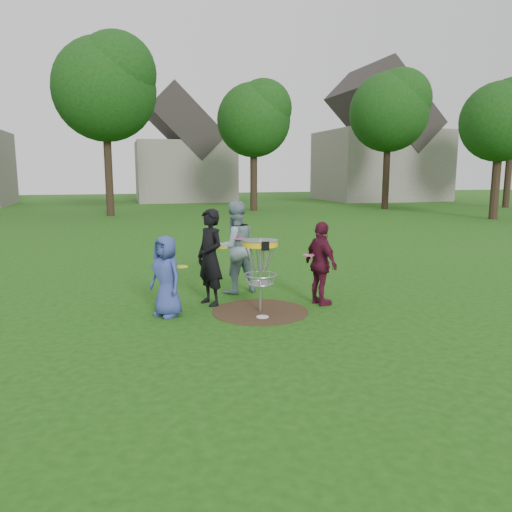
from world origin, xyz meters
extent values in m
plane|color=#19470F|center=(0.00, 0.00, 0.00)|extent=(100.00, 100.00, 0.00)
cylinder|color=#47331E|center=(0.00, 0.00, 0.00)|extent=(1.80, 1.80, 0.01)
imported|color=#33428E|center=(-1.69, 0.18, 0.73)|extent=(0.78, 0.85, 1.46)
imported|color=black|center=(-0.80, 0.75, 0.94)|extent=(0.68, 0.80, 1.87)
imported|color=#7A949E|center=(-0.12, 1.58, 0.98)|extent=(1.10, 0.94, 1.96)
imported|color=#521227|center=(1.27, 0.18, 0.81)|extent=(0.58, 1.01, 1.63)
cylinder|color=silver|center=(-0.06, -0.38, 0.01)|extent=(0.22, 0.22, 0.02)
cylinder|color=#9EA0A5|center=(0.00, 0.00, 0.69)|extent=(0.05, 0.05, 1.38)
cylinder|color=yellow|center=(0.00, 0.00, 1.28)|extent=(0.64, 0.64, 0.10)
cylinder|color=#9EA0A5|center=(0.00, 0.00, 1.34)|extent=(0.66, 0.66, 0.01)
cube|color=black|center=(0.00, -0.33, 1.28)|extent=(0.14, 0.02, 0.16)
torus|color=#9EA0A5|center=(0.00, 0.00, 0.70)|extent=(0.62, 0.62, 0.02)
torus|color=#9EA0A5|center=(0.00, 0.00, 0.54)|extent=(0.50, 0.50, 0.02)
cylinder|color=#9EA0A5|center=(0.00, 0.00, 0.53)|extent=(0.44, 0.44, 0.01)
cylinder|color=yellow|center=(-1.41, 0.15, 0.90)|extent=(0.22, 0.22, 0.02)
cylinder|color=gold|center=(-0.59, 0.56, 1.15)|extent=(0.22, 0.22, 0.02)
cylinder|color=#FF4388|center=(-0.10, 1.30, 1.20)|extent=(0.22, 0.22, 0.02)
cylinder|color=#E83D89|center=(0.99, 0.14, 1.00)|extent=(0.22, 0.22, 0.02)
cylinder|color=#38281C|center=(-3.00, 21.50, 2.31)|extent=(0.46, 0.46, 4.62)
sphere|color=#164211|center=(-3.00, 21.50, 7.04)|extent=(5.72, 5.72, 5.72)
cylinder|color=#38281C|center=(6.00, 23.00, 1.89)|extent=(0.46, 0.46, 3.78)
sphere|color=#164211|center=(6.00, 23.00, 5.76)|extent=(4.68, 4.68, 4.68)
cylinder|color=#38281C|center=(15.00, 22.00, 2.10)|extent=(0.46, 0.46, 4.20)
sphere|color=#164211|center=(15.00, 22.00, 6.40)|extent=(5.20, 5.20, 5.20)
cylinder|color=#38281C|center=(24.00, 21.00, 1.99)|extent=(0.46, 0.46, 3.99)
cylinder|color=#38281C|center=(17.00, 14.00, 1.68)|extent=(0.46, 0.46, 3.36)
sphere|color=#164211|center=(17.00, 14.00, 5.12)|extent=(4.16, 4.16, 4.16)
cube|color=gray|center=(3.00, 35.00, 2.50)|extent=(8.00, 7.00, 5.00)
cube|color=#2D2826|center=(3.00, 35.00, 6.44)|extent=(6.11, 7.14, 6.11)
cube|color=gray|center=(20.00, 32.00, 3.00)|extent=(10.00, 8.00, 6.00)
cube|color=#2D2826|center=(20.00, 32.00, 7.80)|extent=(7.64, 8.16, 7.64)
camera|label=1|loc=(-2.42, -8.63, 2.59)|focal=35.00mm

